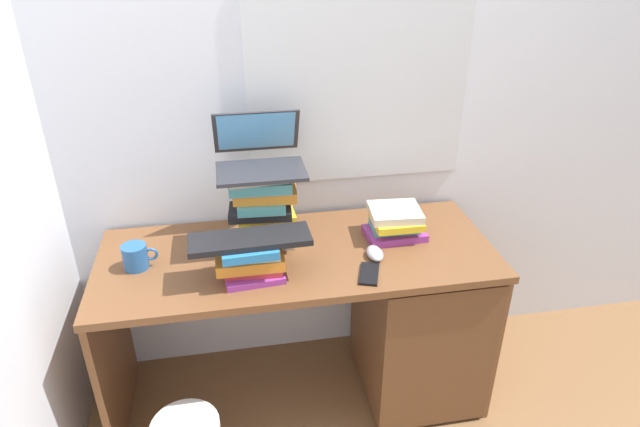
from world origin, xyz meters
The scene contains 11 objects.
ground_plane centered at (0.00, 0.00, 0.00)m, with size 6.00×6.00×0.00m, color brown.
wall_back centered at (0.00, 0.35, 1.30)m, with size 6.00×0.06×2.60m.
desk centered at (0.39, -0.02, 0.40)m, with size 1.51×0.61×0.74m.
book_stack_tall centered at (-0.12, 0.08, 0.90)m, with size 0.27×0.19×0.31m.
book_stack_keyboard_riser centered at (-0.18, -0.13, 0.81)m, with size 0.24×0.18×0.14m.
book_stack_side centered at (0.40, 0.05, 0.80)m, with size 0.24×0.19×0.12m.
laptop centered at (-0.12, 0.14, 1.09)m, with size 0.33×0.31×0.20m.
keyboard centered at (-0.18, -0.13, 0.89)m, with size 0.42×0.14×0.02m, color black.
computer_mouse centered at (0.28, -0.09, 0.75)m, with size 0.06×0.10×0.04m, color #A5A8AD.
mug centered at (-0.59, 0.00, 0.78)m, with size 0.13×0.09×0.09m.
cell_phone centered at (0.23, -0.20, 0.74)m, with size 0.07×0.14×0.01m, color black.
Camera 1 is at (-0.23, -1.77, 1.86)m, focal length 30.73 mm.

